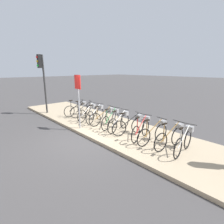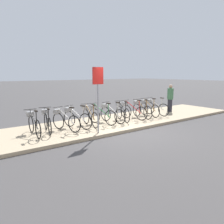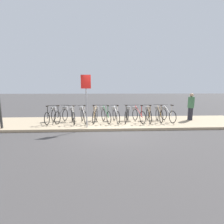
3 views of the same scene
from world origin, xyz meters
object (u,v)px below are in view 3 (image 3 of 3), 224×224
parked_bicycle_8 (138,114)px  parked_bicycle_4 (95,114)px  parked_bicycle_0 (51,115)px  parked_bicycle_3 (83,114)px  parked_bicycle_5 (105,114)px  sign_post (86,92)px  pedestrian (191,106)px  parked_bicycle_9 (148,114)px  parked_bicycle_7 (127,114)px  parked_bicycle_10 (159,113)px  parked_bicycle_2 (73,115)px  parked_bicycle_1 (62,114)px  parked_bicycle_6 (116,114)px  parked_bicycle_11 (167,113)px

parked_bicycle_8 → parked_bicycle_4: bearing=178.8°
parked_bicycle_0 → parked_bicycle_3: size_ratio=1.05×
parked_bicycle_5 → sign_post: 1.88m
parked_bicycle_0 → pedestrian: pedestrian is taller
parked_bicycle_9 → parked_bicycle_4: bearing=178.8°
parked_bicycle_7 → pedestrian: size_ratio=0.97×
parked_bicycle_5 → parked_bicycle_8: same height
parked_bicycle_0 → parked_bicycle_10: size_ratio=1.00×
parked_bicycle_2 → parked_bicycle_10: bearing=1.9°
parked_bicycle_2 → parked_bicycle_9: bearing=1.0°
pedestrian → sign_post: bearing=-166.2°
parked_bicycle_0 → parked_bicycle_2: bearing=-2.9°
parked_bicycle_2 → parked_bicycle_5: 1.72m
parked_bicycle_9 → pedestrian: bearing=6.1°
parked_bicycle_9 → parked_bicycle_10: size_ratio=1.00×
parked_bicycle_10 → pedestrian: 1.95m
parked_bicycle_0 → parked_bicycle_8: same height
parked_bicycle_4 → pedestrian: size_ratio=1.00×
parked_bicycle_5 → parked_bicycle_2: bearing=-176.7°
parked_bicycle_2 → parked_bicycle_3: 0.54m
parked_bicycle_5 → parked_bicycle_8: (1.77, -0.02, 0.00)m
parked_bicycle_4 → pedestrian: (5.42, 0.21, 0.37)m
parked_bicycle_1 → pedestrian: 7.21m
parked_bicycle_6 → parked_bicycle_11: 2.87m
parked_bicycle_3 → parked_bicycle_8: 2.96m
parked_bicycle_4 → parked_bicycle_7: (1.73, -0.03, 0.00)m
parked_bicycle_11 → parked_bicycle_0: bearing=-179.2°
parked_bicycle_1 → parked_bicycle_9: same height
parked_bicycle_2 → pedestrian: size_ratio=0.97×
parked_bicycle_2 → parked_bicycle_8: 3.49m
parked_bicycle_2 → parked_bicycle_4: bearing=6.3°
parked_bicycle_7 → sign_post: sign_post is taller
parked_bicycle_0 → parked_bicycle_9: (5.22, 0.01, 0.00)m
parked_bicycle_2 → parked_bicycle_8: (3.49, 0.08, 0.00)m
parked_bicycle_2 → parked_bicycle_6: same height
parked_bicycle_3 → parked_bicycle_9: same height
parked_bicycle_6 → parked_bicycle_8: 1.22m
parked_bicycle_11 → sign_post: size_ratio=0.64×
parked_bicycle_5 → parked_bicycle_11: 3.43m
parked_bicycle_3 → pedestrian: bearing=2.1°
pedestrian → sign_post: (-5.74, -1.41, 0.82)m
parked_bicycle_7 → parked_bicycle_9: (1.17, -0.03, 0.00)m
parked_bicycle_0 → parked_bicycle_10: same height
parked_bicycle_6 → parked_bicycle_9: (1.80, -0.03, 0.00)m
parked_bicycle_6 → pedestrian: (4.32, 0.24, 0.37)m
parked_bicycle_3 → parked_bicycle_5: (1.19, -0.02, 0.00)m
parked_bicycle_0 → sign_post: bearing=-29.5°
parked_bicycle_0 → parked_bicycle_6: size_ratio=1.01×
parked_bicycle_6 → parked_bicycle_8: (1.22, -0.02, 0.00)m
parked_bicycle_10 → parked_bicycle_2: bearing=-178.1°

